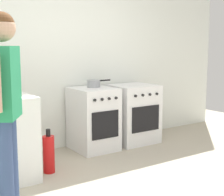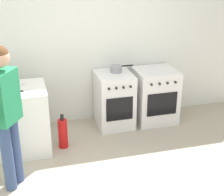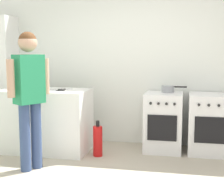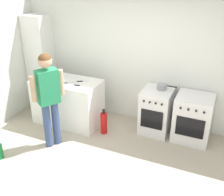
% 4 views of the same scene
% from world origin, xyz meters
% --- Properties ---
extents(ground_plane, '(8.00, 8.00, 0.00)m').
position_xyz_m(ground_plane, '(0.00, 0.00, 0.00)').
color(ground_plane, '#ADA38E').
extents(back_wall, '(6.00, 0.10, 2.60)m').
position_xyz_m(back_wall, '(0.00, 1.95, 1.30)').
color(back_wall, silver).
rests_on(back_wall, ground).
extents(oven_left, '(0.54, 0.62, 0.85)m').
position_xyz_m(oven_left, '(0.35, 1.58, 0.43)').
color(oven_left, white).
rests_on(oven_left, ground).
extents(oven_right, '(0.64, 0.62, 0.85)m').
position_xyz_m(oven_right, '(1.02, 1.58, 0.43)').
color(oven_right, white).
rests_on(oven_right, ground).
extents(pot, '(0.36, 0.18, 0.10)m').
position_xyz_m(pot, '(0.40, 1.65, 0.90)').
color(pot, gray).
rests_on(pot, oven_left).
extents(knife_chef, '(0.31, 0.07, 0.01)m').
position_xyz_m(knife_chef, '(-1.13, 1.06, 0.90)').
color(knife_chef, silver).
rests_on(knife_chef, counter_unit).
extents(knife_paring, '(0.20, 0.12, 0.01)m').
position_xyz_m(knife_paring, '(-1.06, 1.28, 0.91)').
color(knife_paring, silver).
rests_on(knife_paring, counter_unit).
extents(knife_utility, '(0.24, 0.14, 0.01)m').
position_xyz_m(knife_utility, '(-1.25, 1.09, 0.90)').
color(knife_utility, silver).
rests_on(knife_utility, counter_unit).
extents(person, '(0.35, 0.50, 1.68)m').
position_xyz_m(person, '(-1.19, 0.40, 1.01)').
color(person, '#384C7A').
rests_on(person, ground).
extents(fire_extinguisher, '(0.13, 0.13, 0.50)m').
position_xyz_m(fire_extinguisher, '(-0.52, 1.10, 0.22)').
color(fire_extinguisher, red).
rests_on(fire_extinguisher, ground).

